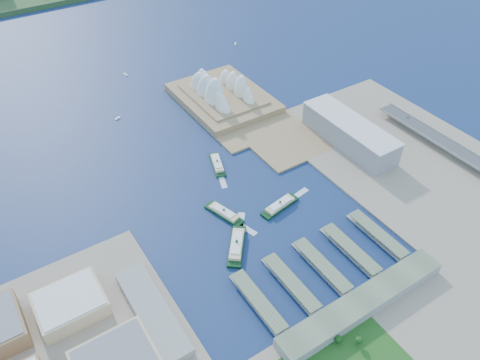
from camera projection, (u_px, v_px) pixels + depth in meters
ground at (271, 232)px, 551.19m from camera, size 3000.00×3000.00×0.00m
east_land at (440, 182)px, 617.23m from camera, size 240.00×500.00×3.00m
peninsula at (231, 106)px, 759.80m from camera, size 135.00×220.00×3.00m
opera_house at (223, 84)px, 751.58m from camera, size 134.00×180.00×58.00m
toaster_building at (349, 133)px, 668.96m from camera, size 45.00×155.00×35.00m
expressway at (477, 166)px, 630.72m from camera, size 26.00×340.00×11.85m
ferry_wharves at (322, 266)px, 506.23m from camera, size 184.00×90.00×9.30m
terminal_building at (362, 303)px, 465.64m from camera, size 200.00×28.00×12.00m
ferry_a at (224, 212)px, 569.07m from camera, size 28.81×55.75×10.23m
ferry_b at (217, 163)px, 642.08m from camera, size 29.37×53.46×9.83m
ferry_c at (237, 244)px, 529.07m from camera, size 50.61×57.50×11.59m
ferry_d at (280, 204)px, 578.98m from camera, size 57.03×23.48×10.48m
boat_b at (118, 118)px, 732.93m from camera, size 9.79×6.24×2.49m
boat_c at (235, 44)px, 938.41m from camera, size 9.22×11.38×2.58m
boat_e at (126, 74)px, 840.92m from camera, size 4.99×11.43×2.71m
car_c at (408, 117)px, 708.78m from camera, size 1.75×4.30×1.25m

